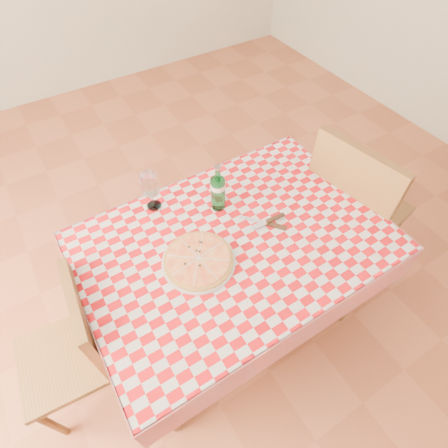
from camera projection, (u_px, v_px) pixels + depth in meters
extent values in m
plane|color=#964C30|center=(232.00, 316.00, 2.08)|extent=(6.00, 6.00, 0.00)
cube|color=brown|center=(235.00, 244.00, 1.51)|extent=(1.20, 0.80, 0.04)
cylinder|color=brown|center=(168.00, 410.00, 1.44)|extent=(0.06, 0.06, 0.71)
cylinder|color=brown|center=(357.00, 288.00, 1.80)|extent=(0.06, 0.06, 0.71)
cylinder|color=brown|center=(110.00, 286.00, 1.81)|extent=(0.06, 0.06, 0.71)
cylinder|color=brown|center=(277.00, 204.00, 2.16)|extent=(0.06, 0.06, 0.71)
cube|color=#B40B10|center=(235.00, 241.00, 1.49)|extent=(1.30, 0.90, 0.01)
cube|color=brown|center=(357.00, 207.00, 1.97)|extent=(0.53, 0.53, 0.04)
cylinder|color=brown|center=(353.00, 273.00, 1.99)|extent=(0.04, 0.04, 0.47)
cylinder|color=brown|center=(390.00, 237.00, 2.16)|extent=(0.04, 0.04, 0.47)
cylinder|color=brown|center=(300.00, 233.00, 2.18)|extent=(0.04, 0.04, 0.47)
cylinder|color=brown|center=(338.00, 202.00, 2.34)|extent=(0.04, 0.04, 0.47)
cube|color=brown|center=(348.00, 191.00, 1.67)|extent=(0.12, 0.46, 0.50)
cube|color=brown|center=(65.00, 359.00, 1.52)|extent=(0.40, 0.40, 0.04)
cylinder|color=brown|center=(104.00, 330.00, 1.82)|extent=(0.03, 0.03, 0.38)
cylinder|color=brown|center=(40.00, 359.00, 1.73)|extent=(0.03, 0.03, 0.38)
cylinder|color=brown|center=(122.00, 389.00, 1.64)|extent=(0.03, 0.03, 0.38)
cylinder|color=brown|center=(52.00, 424.00, 1.55)|extent=(0.03, 0.03, 0.38)
cube|color=brown|center=(88.00, 322.00, 1.40)|extent=(0.06, 0.38, 0.41)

